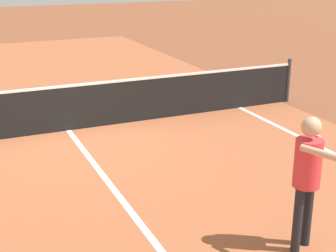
# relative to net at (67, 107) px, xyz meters

# --- Properties ---
(ground_plane) EXTENTS (60.00, 60.00, 0.00)m
(ground_plane) POSITION_rel_net_xyz_m (0.00, 0.00, -0.49)
(ground_plane) COLOR brown
(court_surface_inbounds) EXTENTS (10.62, 24.40, 0.00)m
(court_surface_inbounds) POSITION_rel_net_xyz_m (0.00, 0.00, -0.49)
(court_surface_inbounds) COLOR #9E5433
(court_surface_inbounds) RESTS_ON ground_plane
(line_center_service) EXTENTS (0.10, 6.40, 0.01)m
(line_center_service) POSITION_rel_net_xyz_m (0.00, -3.20, -0.49)
(line_center_service) COLOR white
(line_center_service) RESTS_ON ground_plane
(net) EXTENTS (11.03, 0.09, 1.07)m
(net) POSITION_rel_net_xyz_m (0.00, 0.00, 0.00)
(net) COLOR #33383D
(net) RESTS_ON ground_plane
(player_near) EXTENTS (0.46, 1.21, 1.67)m
(player_near) POSITION_rel_net_xyz_m (1.59, -5.52, 0.55)
(player_near) COLOR black
(player_near) RESTS_ON ground_plane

